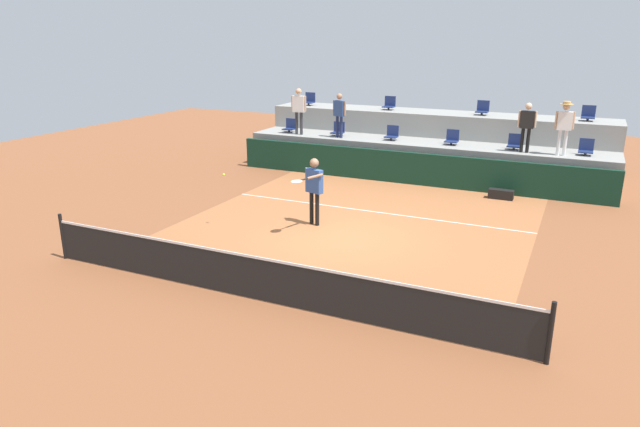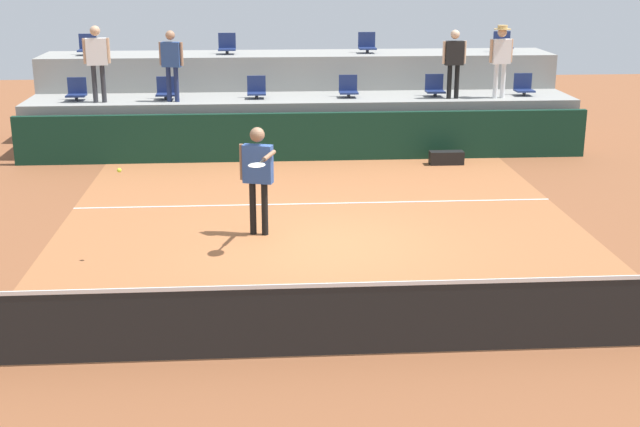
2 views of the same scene
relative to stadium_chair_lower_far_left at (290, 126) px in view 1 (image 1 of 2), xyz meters
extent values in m
plane|color=brown|center=(5.29, -7.23, -1.46)|extent=(40.00, 40.00, 0.00)
cube|color=#A36038|center=(5.29, -6.23, -1.46)|extent=(9.00, 10.00, 0.01)
cube|color=silver|center=(5.29, -4.83, -1.46)|extent=(9.00, 0.06, 0.00)
cylinder|color=black|center=(0.09, -11.23, -0.93)|extent=(0.08, 0.08, 1.07)
cylinder|color=black|center=(10.49, -11.23, -0.93)|extent=(0.08, 0.08, 1.07)
cube|color=black|center=(5.29, -11.23, -1.01)|extent=(10.40, 0.01, 0.87)
cube|color=white|center=(5.29, -11.23, -0.57)|extent=(10.40, 0.02, 0.05)
cube|color=#0F3323|center=(5.29, -1.23, -0.91)|extent=(13.00, 0.16, 1.10)
cube|color=gray|center=(5.29, 0.07, -0.84)|extent=(13.00, 1.80, 1.25)
cube|color=gray|center=(5.29, 1.87, -0.41)|extent=(13.00, 1.80, 2.10)
cylinder|color=#2D2D33|center=(0.00, -0.08, -0.16)|extent=(0.08, 0.08, 0.10)
cube|color=navy|center=(0.00, -0.08, -0.09)|extent=(0.44, 0.40, 0.04)
cube|color=navy|center=(0.00, 0.10, 0.12)|extent=(0.44, 0.04, 0.38)
cylinder|color=#2D2D33|center=(2.07, -0.08, -0.16)|extent=(0.08, 0.08, 0.10)
cube|color=navy|center=(2.07, -0.08, -0.09)|extent=(0.44, 0.40, 0.04)
cube|color=navy|center=(2.07, 0.10, 0.12)|extent=(0.44, 0.04, 0.38)
cylinder|color=#2D2D33|center=(4.20, -0.08, -0.16)|extent=(0.08, 0.08, 0.10)
cube|color=navy|center=(4.20, -0.08, -0.09)|extent=(0.44, 0.40, 0.04)
cube|color=navy|center=(4.20, 0.10, 0.12)|extent=(0.44, 0.04, 0.38)
cylinder|color=#2D2D33|center=(6.39, -0.08, -0.16)|extent=(0.08, 0.08, 0.10)
cube|color=navy|center=(6.39, -0.08, -0.09)|extent=(0.44, 0.40, 0.04)
cube|color=navy|center=(6.39, 0.10, 0.12)|extent=(0.44, 0.04, 0.38)
cylinder|color=#2D2D33|center=(8.48, -0.08, -0.16)|extent=(0.08, 0.08, 0.10)
cube|color=navy|center=(8.48, -0.08, -0.09)|extent=(0.44, 0.40, 0.04)
cube|color=navy|center=(8.48, 0.10, 0.12)|extent=(0.44, 0.04, 0.38)
cylinder|color=#2D2D33|center=(10.66, -0.08, -0.16)|extent=(0.08, 0.08, 0.10)
cube|color=navy|center=(10.66, -0.08, -0.09)|extent=(0.44, 0.40, 0.04)
cube|color=navy|center=(10.66, 0.10, 0.12)|extent=(0.44, 0.04, 0.38)
cylinder|color=#2D2D33|center=(-0.02, 1.72, 0.69)|extent=(0.08, 0.08, 0.10)
cube|color=navy|center=(-0.02, 1.72, 0.76)|extent=(0.44, 0.40, 0.04)
cube|color=navy|center=(-0.02, 1.90, 0.97)|extent=(0.44, 0.04, 0.38)
cylinder|color=#2D2D33|center=(3.47, 1.72, 0.69)|extent=(0.08, 0.08, 0.10)
cube|color=navy|center=(3.47, 1.72, 0.76)|extent=(0.44, 0.40, 0.04)
cube|color=navy|center=(3.47, 1.90, 0.97)|extent=(0.44, 0.04, 0.38)
cylinder|color=#2D2D33|center=(7.05, 1.72, 0.69)|extent=(0.08, 0.08, 0.10)
cube|color=navy|center=(7.05, 1.72, 0.76)|extent=(0.44, 0.40, 0.04)
cube|color=navy|center=(7.05, 1.90, 0.97)|extent=(0.44, 0.04, 0.38)
cylinder|color=#2D2D33|center=(10.59, 1.72, 0.69)|extent=(0.08, 0.08, 0.10)
cube|color=navy|center=(10.59, 1.72, 0.76)|extent=(0.44, 0.40, 0.04)
cube|color=navy|center=(10.59, 1.90, 0.97)|extent=(0.44, 0.04, 0.38)
cylinder|color=black|center=(4.13, -6.57, -1.02)|extent=(0.14, 0.14, 0.90)
cylinder|color=black|center=(4.33, -6.63, -1.02)|extent=(0.14, 0.14, 0.90)
cube|color=#2D4C8C|center=(4.23, -6.60, -0.25)|extent=(0.52, 0.31, 0.64)
sphere|color=#846047|center=(4.23, -6.60, 0.24)|extent=(0.30, 0.30, 0.24)
cylinder|color=#846047|center=(3.96, -6.52, -0.23)|extent=(0.09, 0.09, 0.60)
cylinder|color=#846047|center=(4.41, -6.95, -0.03)|extent=(0.23, 0.56, 0.07)
cylinder|color=black|center=(4.30, -7.32, -0.03)|extent=(0.11, 0.26, 0.04)
ellipsoid|color=silver|center=(4.22, -7.59, -0.03)|extent=(0.34, 0.38, 0.03)
cylinder|color=#2D2D33|center=(0.50, -0.39, 0.21)|extent=(0.12, 0.12, 0.86)
cylinder|color=#2D2D33|center=(0.69, -0.37, 0.21)|extent=(0.12, 0.12, 0.86)
cube|color=white|center=(0.60, -0.38, 0.94)|extent=(0.48, 0.23, 0.61)
sphere|color=tan|center=(0.60, -0.38, 1.41)|extent=(0.25, 0.25, 0.23)
cylinder|color=tan|center=(0.33, -0.41, 0.96)|extent=(0.08, 0.08, 0.57)
cylinder|color=tan|center=(0.86, -0.36, 0.96)|extent=(0.08, 0.08, 0.57)
cylinder|color=navy|center=(2.18, -0.36, 0.18)|extent=(0.13, 0.13, 0.80)
cylinder|color=navy|center=(2.36, -0.41, 0.18)|extent=(0.13, 0.13, 0.80)
cube|color=#2D4C8C|center=(2.27, -0.38, 0.87)|extent=(0.46, 0.28, 0.57)
sphere|color=#A87A5B|center=(2.27, -0.38, 1.30)|extent=(0.26, 0.26, 0.22)
cylinder|color=#A87A5B|center=(2.03, -0.32, 0.88)|extent=(0.08, 0.08, 0.53)
cylinder|color=#A87A5B|center=(2.52, -0.44, 0.88)|extent=(0.08, 0.08, 0.53)
cylinder|color=black|center=(8.75, -0.39, 0.18)|extent=(0.12, 0.12, 0.79)
cylinder|color=black|center=(8.93, -0.38, 0.18)|extent=(0.12, 0.12, 0.79)
cube|color=black|center=(8.84, -0.38, 0.85)|extent=(0.43, 0.20, 0.56)
sphere|color=beige|center=(8.84, -0.38, 1.28)|extent=(0.22, 0.22, 0.21)
cylinder|color=beige|center=(8.59, -0.40, 0.87)|extent=(0.07, 0.07, 0.53)
cylinder|color=beige|center=(9.09, -0.37, 0.87)|extent=(0.07, 0.07, 0.53)
cylinder|color=white|center=(9.86, -0.40, 0.19)|extent=(0.13, 0.13, 0.81)
cylinder|color=white|center=(10.04, -0.37, 0.19)|extent=(0.13, 0.13, 0.81)
cube|color=white|center=(9.95, -0.38, 0.88)|extent=(0.46, 0.25, 0.57)
sphere|color=tan|center=(9.95, -0.38, 1.32)|extent=(0.25, 0.25, 0.22)
cylinder|color=tan|center=(9.70, -0.42, 0.90)|extent=(0.08, 0.08, 0.54)
cylinder|color=tan|center=(10.20, -0.34, 0.90)|extent=(0.08, 0.08, 0.54)
cylinder|color=tan|center=(9.95, -0.38, 1.40)|extent=(0.45, 0.45, 0.01)
cylinder|color=tan|center=(9.95, -0.38, 1.44)|extent=(0.26, 0.26, 0.09)
sphere|color=#CCE033|center=(2.18, -7.78, -0.03)|extent=(0.07, 0.07, 0.07)
cube|color=black|center=(8.43, -1.85, -1.31)|extent=(0.76, 0.28, 0.30)
camera|label=1|loc=(10.59, -19.81, 3.47)|focal=32.00mm
camera|label=2|loc=(4.30, -20.26, 3.02)|focal=47.87mm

